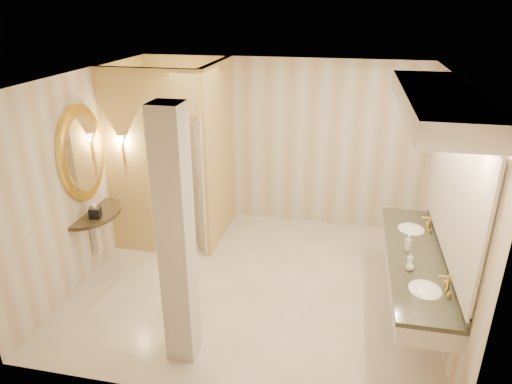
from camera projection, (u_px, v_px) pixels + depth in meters
floor at (254, 282)px, 6.13m from camera, size 4.50×4.50×0.00m
ceiling at (253, 77)px, 5.08m from camera, size 4.50×4.50×0.00m
wall_back at (279, 143)px, 7.41m from camera, size 4.50×0.02×2.70m
wall_front at (204, 279)px, 3.80m from camera, size 4.50×0.02×2.70m
wall_left at (87, 176)px, 6.03m from camera, size 0.02×4.00×2.70m
wall_right at (447, 204)px, 5.19m from camera, size 0.02×4.00×2.70m
toilet_closet at (192, 156)px, 6.67m from camera, size 1.50×1.55×2.70m
wall_sconce at (122, 140)px, 6.21m from camera, size 0.14×0.14×0.42m
vanity at (430, 193)px, 4.77m from camera, size 0.75×2.62×2.09m
console_shelf at (86, 179)px, 5.93m from camera, size 0.96×0.96×1.93m
pillar at (176, 242)px, 4.39m from camera, size 0.29×0.29×2.70m
tissue_box at (95, 213)px, 5.93m from camera, size 0.17×0.17×0.14m
toilet at (209, 201)px, 7.64m from camera, size 0.56×0.82×0.77m
soap_bottle_a at (410, 259)px, 4.88m from camera, size 0.06×0.07×0.12m
soap_bottle_b at (410, 266)px, 4.77m from camera, size 0.11×0.11×0.11m
soap_bottle_c at (408, 243)px, 5.13m from camera, size 0.09×0.09×0.20m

